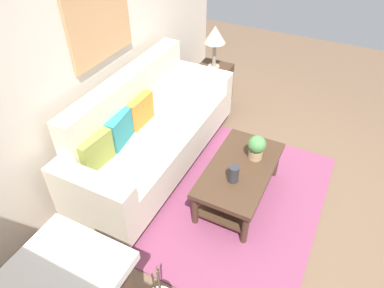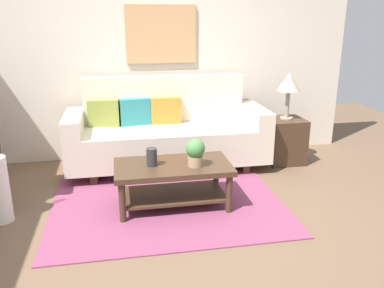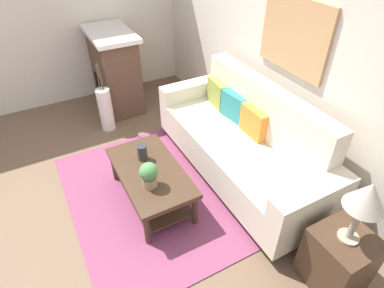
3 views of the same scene
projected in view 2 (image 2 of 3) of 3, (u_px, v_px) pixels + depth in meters
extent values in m
plane|color=brown|center=(175.00, 230.00, 3.46)|extent=(9.21, 9.21, 0.00)
cube|color=beige|center=(149.00, 52.00, 4.99)|extent=(5.21, 0.10, 2.70)
cube|color=#843D5B|center=(168.00, 204.00, 3.93)|extent=(2.23, 1.73, 0.01)
cube|color=beige|center=(168.00, 143.00, 4.77)|extent=(1.94, 0.84, 0.40)
cube|color=beige|center=(164.00, 99.00, 4.92)|extent=(1.94, 0.20, 0.56)
cube|color=beige|center=(75.00, 140.00, 4.55)|extent=(0.20, 0.84, 0.60)
cube|color=beige|center=(254.00, 131.00, 4.93)|extent=(0.20, 0.84, 0.60)
cube|color=#422D1E|center=(95.00, 169.00, 4.69)|extent=(0.08, 0.74, 0.12)
cube|color=#422D1E|center=(238.00, 159.00, 5.00)|extent=(0.08, 0.74, 0.12)
cube|color=olive|center=(104.00, 113.00, 4.71)|extent=(0.37, 0.15, 0.32)
cube|color=teal|center=(135.00, 112.00, 4.77)|extent=(0.37, 0.17, 0.32)
cube|color=orange|center=(166.00, 110.00, 4.84)|extent=(0.36, 0.12, 0.32)
cube|color=#422D1E|center=(173.00, 167.00, 3.79)|extent=(1.10, 0.60, 0.05)
cube|color=#422D1E|center=(173.00, 194.00, 3.87)|extent=(0.98, 0.50, 0.02)
cylinder|color=#422D1E|center=(122.00, 203.00, 3.53)|extent=(0.06, 0.06, 0.38)
cylinder|color=#422D1E|center=(229.00, 194.00, 3.70)|extent=(0.06, 0.06, 0.38)
cylinder|color=#422D1E|center=(121.00, 181.00, 4.00)|extent=(0.06, 0.06, 0.38)
cylinder|color=#422D1E|center=(216.00, 174.00, 4.17)|extent=(0.06, 0.06, 0.38)
cylinder|color=#2D2D33|center=(152.00, 157.00, 3.72)|extent=(0.10, 0.10, 0.17)
cylinder|color=tan|center=(195.00, 161.00, 3.72)|extent=(0.14, 0.14, 0.10)
sphere|color=#487E44|center=(195.00, 148.00, 3.69)|extent=(0.18, 0.18, 0.18)
cube|color=#422D1E|center=(285.00, 140.00, 5.02)|extent=(0.44, 0.44, 0.56)
cylinder|color=gray|center=(286.00, 118.00, 4.93)|extent=(0.16, 0.16, 0.02)
cylinder|color=gray|center=(287.00, 105.00, 4.88)|extent=(0.05, 0.05, 0.35)
cone|color=#B2A893|center=(289.00, 82.00, 4.79)|extent=(0.28, 0.28, 0.22)
cube|color=tan|center=(161.00, 34.00, 4.89)|extent=(0.86, 0.03, 0.70)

